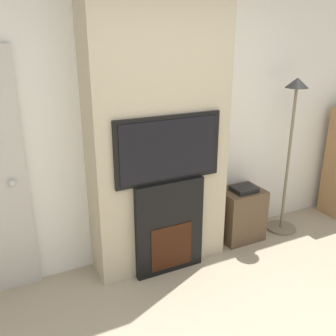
{
  "coord_description": "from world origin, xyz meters",
  "views": [
    {
      "loc": [
        -1.33,
        -1.06,
        2.08
      ],
      "look_at": [
        0.0,
        1.62,
        1.0
      ],
      "focal_mm": 40.0,
      "sensor_mm": 36.0,
      "label": 1
    }
  ],
  "objects_px": {
    "fireplace": "(168,226)",
    "media_stand": "(240,213)",
    "floor_lamp": "(291,140)",
    "television": "(168,149)"
  },
  "relations": [
    {
      "from": "fireplace",
      "to": "media_stand",
      "type": "bearing_deg",
      "value": 10.24
    },
    {
      "from": "television",
      "to": "floor_lamp",
      "type": "bearing_deg",
      "value": 4.3
    },
    {
      "from": "television",
      "to": "media_stand",
      "type": "relative_size",
      "value": 1.59
    },
    {
      "from": "television",
      "to": "media_stand",
      "type": "xyz_separation_m",
      "value": [
        0.94,
        0.17,
        -0.89
      ]
    },
    {
      "from": "floor_lamp",
      "to": "media_stand",
      "type": "bearing_deg",
      "value": 173.62
    },
    {
      "from": "fireplace",
      "to": "floor_lamp",
      "type": "xyz_separation_m",
      "value": [
        1.48,
        0.11,
        0.6
      ]
    },
    {
      "from": "television",
      "to": "media_stand",
      "type": "distance_m",
      "value": 1.3
    },
    {
      "from": "fireplace",
      "to": "television",
      "type": "relative_size",
      "value": 0.92
    },
    {
      "from": "media_stand",
      "to": "fireplace",
      "type": "bearing_deg",
      "value": -169.76
    },
    {
      "from": "floor_lamp",
      "to": "media_stand",
      "type": "relative_size",
      "value": 2.77
    }
  ]
}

